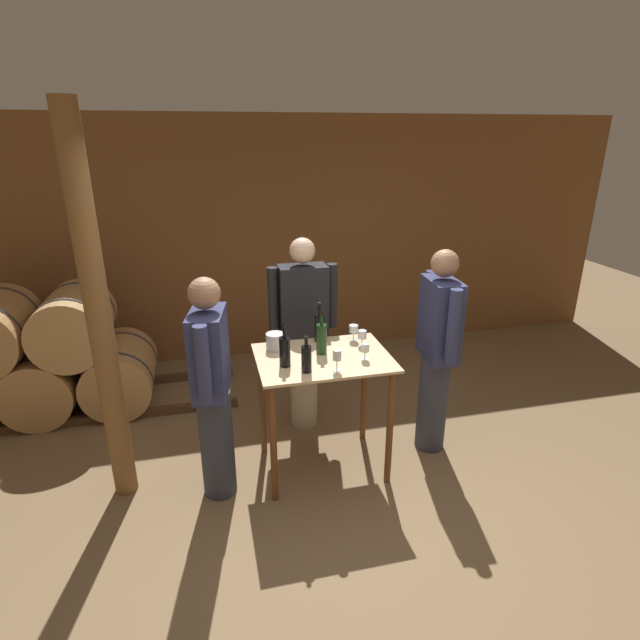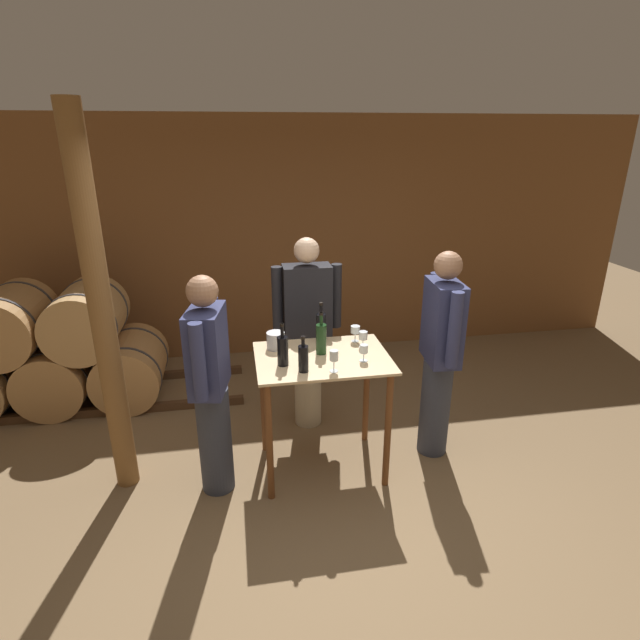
% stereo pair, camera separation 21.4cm
% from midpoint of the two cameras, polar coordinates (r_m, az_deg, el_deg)
% --- Properties ---
extents(ground_plane, '(14.00, 14.00, 0.00)m').
position_cam_midpoint_polar(ground_plane, '(3.69, 1.43, -21.92)').
color(ground_plane, brown).
extents(back_wall, '(8.40, 0.05, 2.70)m').
position_cam_midpoint_polar(back_wall, '(5.77, -6.18, 9.02)').
color(back_wall, brown).
rests_on(back_wall, ground_plane).
extents(barrel_rack, '(3.48, 0.85, 1.19)m').
position_cam_midpoint_polar(barrel_rack, '(5.35, -30.22, -4.04)').
color(barrel_rack, '#4C331E').
rests_on(barrel_rack, ground_plane).
extents(tasting_table, '(0.98, 0.72, 0.96)m').
position_cam_midpoint_polar(tasting_table, '(3.75, -1.28, -7.01)').
color(tasting_table, '#D1B284').
rests_on(tasting_table, ground_plane).
extents(wooden_post, '(0.16, 0.16, 2.70)m').
position_cam_midpoint_polar(wooden_post, '(3.61, -25.49, -0.03)').
color(wooden_post, brown).
rests_on(wooden_post, ground_plane).
extents(wine_bottle_far_left, '(0.08, 0.08, 0.31)m').
position_cam_midpoint_polar(wine_bottle_far_left, '(3.49, -5.81, -3.56)').
color(wine_bottle_far_left, black).
rests_on(wine_bottle_far_left, tasting_table).
extents(wine_bottle_left, '(0.07, 0.07, 0.26)m').
position_cam_midpoint_polar(wine_bottle_left, '(3.40, -3.37, -4.40)').
color(wine_bottle_left, black).
rests_on(wine_bottle_left, tasting_table).
extents(wine_bottle_center, '(0.08, 0.08, 0.32)m').
position_cam_midpoint_polar(wine_bottle_center, '(3.67, -1.49, -2.10)').
color(wine_bottle_center, '#193819').
rests_on(wine_bottle_center, tasting_table).
extents(wine_bottle_right, '(0.08, 0.08, 0.32)m').
position_cam_midpoint_polar(wine_bottle_right, '(3.88, -1.65, -0.80)').
color(wine_bottle_right, black).
rests_on(wine_bottle_right, tasting_table).
extents(wine_glass_near_left, '(0.06, 0.06, 0.16)m').
position_cam_midpoint_polar(wine_glass_near_left, '(3.40, 0.16, -4.16)').
color(wine_glass_near_left, silver).
rests_on(wine_glass_near_left, tasting_table).
extents(wine_glass_near_center, '(0.06, 0.06, 0.13)m').
position_cam_midpoint_polar(wine_glass_near_center, '(3.58, 3.47, -3.29)').
color(wine_glass_near_center, silver).
rests_on(wine_glass_near_center, tasting_table).
extents(wine_glass_near_right, '(0.07, 0.07, 0.13)m').
position_cam_midpoint_polar(wine_glass_near_right, '(3.91, 2.30, -1.08)').
color(wine_glass_near_right, silver).
rests_on(wine_glass_near_right, tasting_table).
extents(wine_glass_far_side, '(0.07, 0.07, 0.13)m').
position_cam_midpoint_polar(wine_glass_far_side, '(3.81, 3.25, -1.74)').
color(wine_glass_far_side, silver).
rests_on(wine_glass_far_side, tasting_table).
extents(ice_bucket, '(0.14, 0.14, 0.13)m').
position_cam_midpoint_polar(ice_bucket, '(3.78, -6.77, -2.48)').
color(ice_bucket, silver).
rests_on(ice_bucket, tasting_table).
extents(person_host, '(0.29, 0.58, 1.64)m').
position_cam_midpoint_polar(person_host, '(3.54, -13.94, -7.44)').
color(person_host, '#333847').
rests_on(person_host, ground_plane).
extents(person_visitor_with_scarf, '(0.59, 0.24, 1.71)m').
position_cam_midpoint_polar(person_visitor_with_scarf, '(4.28, -3.35, -1.24)').
color(person_visitor_with_scarf, '#B7AD93').
rests_on(person_visitor_with_scarf, ground_plane).
extents(person_visitor_bearded, '(0.25, 0.59, 1.70)m').
position_cam_midpoint_polar(person_visitor_bearded, '(4.02, 11.78, -3.28)').
color(person_visitor_bearded, '#333847').
rests_on(person_visitor_bearded, ground_plane).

